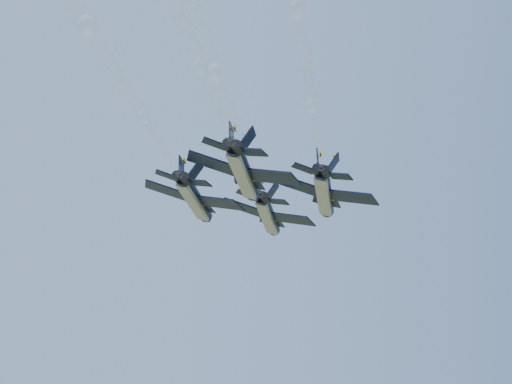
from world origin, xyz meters
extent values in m
cylinder|color=black|center=(4.17, 9.61, 94.94)|extent=(6.96, 14.50, 2.32)
cone|color=black|center=(7.02, 17.82, 94.94)|extent=(3.13, 3.45, 2.32)
ellipsoid|color=black|center=(5.55, 13.07, 95.52)|extent=(2.08, 2.91, 1.17)
cube|color=gray|center=(3.97, 9.67, 94.26)|extent=(5.90, 12.89, 0.94)
cube|color=black|center=(0.47, 9.96, 95.91)|extent=(6.22, 3.63, 2.01)
cube|color=yellow|center=(1.12, 11.71, 96.01)|extent=(5.99, 0.50, 2.00)
cube|color=black|center=(7.22, 7.62, 93.77)|extent=(7.02, 6.51, 2.01)
cube|color=yellow|center=(7.86, 9.37, 93.87)|extent=(5.00, 3.92, 2.00)
cube|color=black|center=(-0.20, 3.77, 95.60)|extent=(2.86, 1.89, 0.96)
cube|color=black|center=(3.97, 2.33, 94.28)|extent=(3.24, 3.15, 0.96)
cube|color=black|center=(1.71, 3.92, 96.68)|extent=(1.02, 2.36, 2.85)
cube|color=black|center=(3.40, 3.34, 96.15)|extent=(2.46, 2.86, 2.45)
cylinder|color=black|center=(1.16, 2.49, 94.98)|extent=(1.85, 1.74, 1.50)
cylinder|color=black|center=(2.05, 2.18, 94.70)|extent=(1.85, 1.74, 1.50)
cylinder|color=black|center=(-7.39, 2.57, 94.94)|extent=(6.96, 14.50, 2.32)
cone|color=black|center=(-4.53, 10.78, 94.94)|extent=(3.13, 3.45, 2.32)
ellipsoid|color=black|center=(-6.00, 6.03, 95.52)|extent=(2.08, 2.91, 1.17)
cube|color=gray|center=(-7.58, 2.64, 94.26)|extent=(5.90, 12.89, 0.94)
cube|color=black|center=(-11.08, 2.92, 95.91)|extent=(6.22, 3.63, 2.01)
cube|color=yellow|center=(-10.44, 4.67, 96.01)|extent=(5.99, 0.50, 2.00)
cube|color=black|center=(-4.33, 0.58, 93.77)|extent=(7.02, 6.51, 2.01)
cube|color=yellow|center=(-3.69, 2.33, 93.87)|extent=(5.00, 3.92, 2.00)
cube|color=black|center=(-11.75, -3.26, 95.60)|extent=(2.86, 1.89, 0.96)
cube|color=black|center=(-7.58, -4.71, 94.28)|extent=(3.24, 3.15, 0.96)
cube|color=black|center=(-9.84, -3.11, 96.68)|extent=(1.02, 2.36, 2.85)
cube|color=black|center=(-8.15, -3.70, 96.15)|extent=(2.46, 2.86, 2.45)
cylinder|color=black|center=(-10.39, -4.55, 94.98)|extent=(1.85, 1.74, 1.50)
cylinder|color=black|center=(-9.50, -4.86, 94.70)|extent=(1.85, 1.74, 1.50)
cylinder|color=black|center=(9.17, -3.31, 94.94)|extent=(6.96, 14.50, 2.32)
cone|color=black|center=(12.02, 4.91, 94.94)|extent=(3.13, 3.45, 2.32)
ellipsoid|color=black|center=(10.55, 0.16, 95.52)|extent=(2.08, 2.91, 1.17)
cube|color=gray|center=(8.97, -3.24, 94.26)|extent=(5.90, 12.89, 0.94)
cube|color=black|center=(5.47, -2.95, 95.91)|extent=(6.22, 3.63, 2.01)
cube|color=yellow|center=(6.12, -1.20, 96.01)|extent=(5.99, 0.50, 2.00)
cube|color=black|center=(12.22, -5.30, 93.77)|extent=(7.02, 6.51, 2.01)
cube|color=yellow|center=(12.86, -3.55, 93.87)|extent=(5.00, 3.92, 2.00)
cube|color=black|center=(4.80, -9.14, 95.60)|extent=(2.86, 1.89, 0.96)
cube|color=black|center=(8.97, -10.59, 94.28)|extent=(3.24, 3.15, 0.96)
cube|color=black|center=(6.71, -8.99, 96.68)|extent=(1.02, 2.36, 2.85)
cube|color=black|center=(8.40, -9.58, 96.15)|extent=(2.46, 2.86, 2.45)
cylinder|color=black|center=(6.16, -10.42, 94.98)|extent=(1.85, 1.74, 1.50)
cylinder|color=black|center=(7.05, -10.73, 94.70)|extent=(1.85, 1.74, 1.50)
cylinder|color=black|center=(-2.77, -10.23, 94.94)|extent=(6.96, 14.50, 2.32)
cone|color=black|center=(0.08, -2.02, 94.94)|extent=(3.13, 3.45, 2.32)
ellipsoid|color=black|center=(-1.38, -6.77, 95.52)|extent=(2.08, 2.91, 1.17)
cube|color=gray|center=(-2.96, -10.17, 94.26)|extent=(5.90, 12.89, 0.94)
cube|color=black|center=(-6.46, -9.88, 95.91)|extent=(6.22, 3.63, 2.01)
cube|color=yellow|center=(-5.82, -8.13, 96.01)|extent=(5.99, 0.50, 2.00)
cube|color=black|center=(0.29, -12.22, 93.77)|extent=(7.02, 6.51, 2.01)
cube|color=yellow|center=(0.93, -10.47, 93.87)|extent=(5.00, 3.92, 2.00)
cube|color=black|center=(-7.13, -16.07, 95.60)|extent=(2.86, 1.89, 0.96)
cube|color=black|center=(-2.96, -17.51, 94.28)|extent=(3.24, 3.15, 0.96)
cube|color=black|center=(-5.22, -15.92, 96.68)|extent=(1.02, 2.36, 2.85)
cube|color=black|center=(-3.54, -16.50, 96.15)|extent=(2.46, 2.86, 2.45)
cylinder|color=black|center=(-5.78, -17.35, 94.98)|extent=(1.85, 1.74, 1.50)
cylinder|color=black|center=(-4.88, -17.66, 94.70)|extent=(1.85, 1.74, 1.50)
cylinder|color=white|center=(-1.12, -5.59, 94.94)|extent=(6.88, 16.86, 1.23)
cylinder|color=white|center=(-6.51, -21.12, 94.94)|extent=(7.32, 17.01, 1.69)
cylinder|color=white|center=(-11.90, -36.65, 94.94)|extent=(7.83, 17.19, 2.24)
cylinder|color=white|center=(-12.67, -12.63, 94.94)|extent=(6.88, 16.86, 1.23)
cylinder|color=white|center=(-18.06, -28.16, 94.94)|extent=(7.32, 17.01, 1.69)
cylinder|color=white|center=(-23.46, -43.69, 94.94)|extent=(7.83, 17.19, 2.24)
cylinder|color=white|center=(3.88, -18.51, 94.94)|extent=(6.88, 16.86, 1.23)
cylinder|color=white|center=(-1.51, -34.03, 94.94)|extent=(7.32, 17.01, 1.69)
cylinder|color=white|center=(-8.05, -25.43, 94.94)|extent=(6.88, 16.86, 1.23)
cylinder|color=white|center=(-13.45, -40.96, 94.94)|extent=(7.32, 17.01, 1.69)
camera|label=1|loc=(-15.88, -90.42, 69.27)|focal=50.00mm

